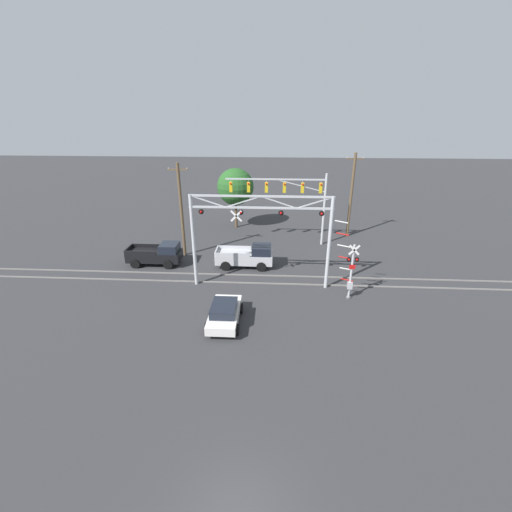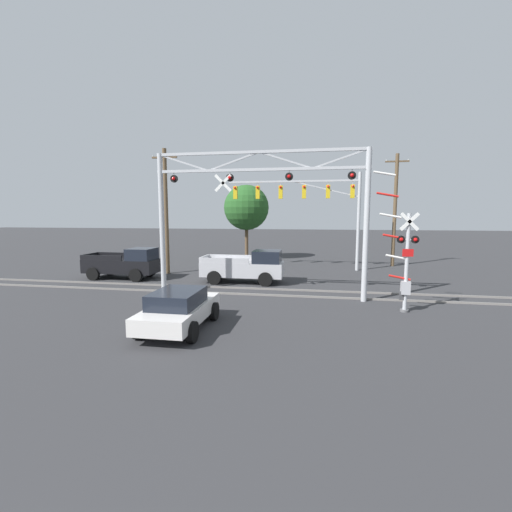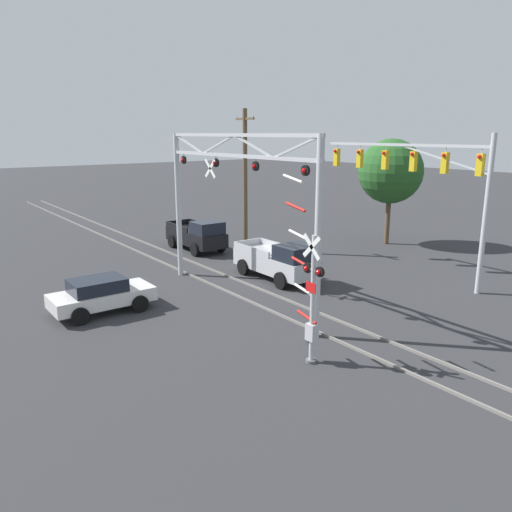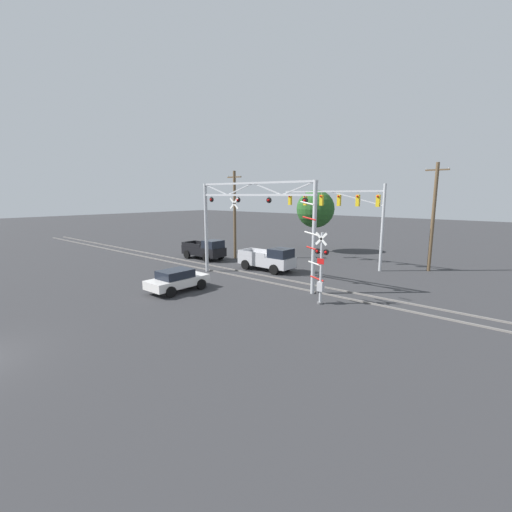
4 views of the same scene
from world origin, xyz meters
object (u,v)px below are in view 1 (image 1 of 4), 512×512
(pickup_truck_lead, at_px, (247,256))
(utility_pole_right, at_px, (351,195))
(pickup_truck_following, at_px, (157,254))
(utility_pole_left, at_px, (181,210))
(crossing_gantry, at_px, (261,229))
(sedan_waiting, at_px, (224,313))
(traffic_signal_span, at_px, (294,194))
(crossing_signal_mast, at_px, (350,272))
(background_tree_beyond_span, at_px, (235,187))

(pickup_truck_lead, bearing_deg, utility_pole_right, 40.06)
(pickup_truck_following, xyz_separation_m, utility_pole_left, (1.88, 2.35, 3.50))
(crossing_gantry, distance_m, pickup_truck_following, 10.73)
(crossing_gantry, distance_m, sedan_waiting, 6.94)
(crossing_gantry, height_order, traffic_signal_span, traffic_signal_span)
(pickup_truck_lead, bearing_deg, crossing_gantry, -69.55)
(sedan_waiting, xyz_separation_m, utility_pole_right, (11.12, 17.63, 3.85))
(crossing_signal_mast, bearing_deg, sedan_waiting, -156.35)
(utility_pole_right, xyz_separation_m, background_tree_beyond_span, (-12.60, 2.43, 0.20))
(pickup_truck_lead, distance_m, utility_pole_left, 7.50)
(pickup_truck_following, bearing_deg, utility_pole_left, 51.24)
(pickup_truck_lead, height_order, utility_pole_left, utility_pole_left)
(crossing_gantry, relative_size, pickup_truck_following, 2.22)
(crossing_gantry, distance_m, utility_pole_left, 9.58)
(traffic_signal_span, distance_m, pickup_truck_lead, 8.44)
(crossing_signal_mast, distance_m, pickup_truck_following, 16.76)
(pickup_truck_lead, relative_size, background_tree_beyond_span, 0.72)
(traffic_signal_span, distance_m, pickup_truck_following, 14.31)
(pickup_truck_following, bearing_deg, background_tree_beyond_span, 62.27)
(pickup_truck_following, distance_m, background_tree_beyond_span, 13.17)
(crossing_signal_mast, height_order, utility_pole_right, utility_pole_right)
(traffic_signal_span, xyz_separation_m, sedan_waiting, (-4.96, -14.88, -4.43))
(pickup_truck_following, xyz_separation_m, background_tree_beyond_span, (5.86, 11.15, 3.83))
(crossing_gantry, xyz_separation_m, sedan_waiting, (-2.07, -5.34, -3.92))
(crossing_signal_mast, xyz_separation_m, pickup_truck_following, (-15.91, 5.15, -1.18))
(crossing_gantry, bearing_deg, utility_pole_right, 53.65)
(traffic_signal_span, height_order, sedan_waiting, traffic_signal_span)
(traffic_signal_span, distance_m, sedan_waiting, 16.29)
(utility_pole_left, bearing_deg, background_tree_beyond_span, 65.68)
(crossing_signal_mast, height_order, pickup_truck_following, crossing_signal_mast)
(traffic_signal_span, relative_size, pickup_truck_following, 2.11)
(crossing_signal_mast, distance_m, sedan_waiting, 9.45)
(pickup_truck_following, height_order, utility_pole_right, utility_pole_right)
(crossing_gantry, distance_m, crossing_signal_mast, 7.15)
(utility_pole_right, bearing_deg, background_tree_beyond_span, 169.09)
(background_tree_beyond_span, bearing_deg, crossing_gantry, -76.45)
(crossing_signal_mast, xyz_separation_m, utility_pole_left, (-14.02, 7.50, 2.32))
(crossing_gantry, distance_m, pickup_truck_lead, 5.31)
(traffic_signal_span, height_order, pickup_truck_following, traffic_signal_span)
(utility_pole_right, bearing_deg, traffic_signal_span, -155.92)
(crossing_signal_mast, distance_m, utility_pole_right, 14.32)
(crossing_gantry, distance_m, utility_pole_right, 15.27)
(traffic_signal_span, relative_size, background_tree_beyond_span, 1.44)
(crossing_signal_mast, height_order, background_tree_beyond_span, background_tree_beyond_span)
(pickup_truck_lead, xyz_separation_m, background_tree_beyond_span, (-2.22, 11.16, 3.83))
(crossing_signal_mast, xyz_separation_m, background_tree_beyond_span, (-10.04, 16.31, 2.66))
(traffic_signal_span, height_order, pickup_truck_lead, traffic_signal_span)
(crossing_signal_mast, relative_size, sedan_waiting, 1.45)
(crossing_signal_mast, bearing_deg, utility_pole_right, 79.57)
(crossing_gantry, bearing_deg, sedan_waiting, -111.22)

